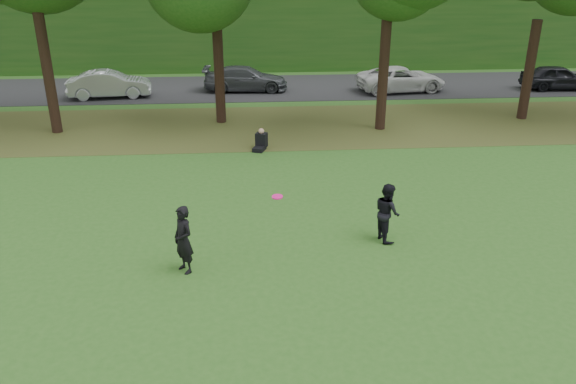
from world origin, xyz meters
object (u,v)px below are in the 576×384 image
object	(u,v)px
player_right	(387,212)
seated_person	(261,142)
player_left	(183,240)
frisbee	(277,197)

from	to	relation	value
player_right	seated_person	size ratio (longest dim) A/B	1.92
player_left	player_right	world-z (taller)	player_left
player_right	seated_person	world-z (taller)	player_right
player_right	frisbee	distance (m)	3.21
seated_person	frisbee	bearing A→B (deg)	-67.56
player_right	frisbee	bearing A→B (deg)	94.59
player_right	frisbee	xyz separation A→B (m)	(-2.94, -0.88, 0.92)
player_right	frisbee	world-z (taller)	frisbee
player_right	seated_person	bearing A→B (deg)	9.59
player_left	seated_person	world-z (taller)	player_left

